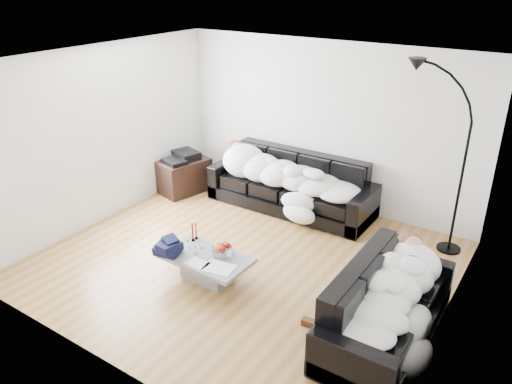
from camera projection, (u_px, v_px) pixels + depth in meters
The scene contains 24 objects.
ground at pixel (243, 262), 6.60m from camera, with size 5.00×5.00×0.00m, color olive.
wall_back at pixel (325, 126), 7.77m from camera, with size 5.00×0.02×2.60m, color silver.
wall_left at pixel (103, 135), 7.32m from camera, with size 0.02×4.50×2.60m, color silver.
wall_right at pixel (455, 224), 4.80m from camera, with size 0.02×4.50×2.60m, color silver.
ceiling at pixel (241, 62), 5.52m from camera, with size 5.00×5.00×0.00m, color white.
sofa_back at pixel (291, 183), 7.89m from camera, with size 2.66×0.92×0.87m, color black.
sofa_right at pixel (388, 304), 5.12m from camera, with size 1.99×0.85×0.80m, color black.
sleeper_back at pixel (290, 172), 7.77m from camera, with size 2.25×0.78×0.45m, color white, non-canonical shape.
sleeper_right at pixel (390, 286), 5.02m from camera, with size 1.70×0.72×0.42m, color white, non-canonical shape.
teal_cushion at pixel (405, 250), 5.48m from camera, with size 0.36×0.30×0.20m, color #0D535D.
coffee_table at pixel (207, 267), 6.19m from camera, with size 1.09×0.64×0.32m, color #939699.
fruit_bowl at pixel (222, 248), 6.14m from camera, with size 0.26×0.26×0.16m, color white.
wine_glass_a at pixel (202, 243), 6.26m from camera, with size 0.07×0.07×0.16m, color white.
wine_glass_b at pixel (189, 243), 6.26m from camera, with size 0.06×0.06×0.15m, color white.
wine_glass_c at pixel (196, 248), 6.13m from camera, with size 0.07×0.07×0.17m, color white.
candle_left at pixel (193, 232), 6.41m from camera, with size 0.05×0.05×0.26m, color maroon.
candle_right at pixel (196, 231), 6.47m from camera, with size 0.04×0.04×0.23m, color maroon.
newspaper_a at pixel (219, 267), 5.88m from camera, with size 0.36×0.27×0.01m, color silver.
newspaper_b at pixel (198, 263), 5.96m from camera, with size 0.27×0.19×0.01m, color silver.
navy_jacket at pixel (168, 242), 6.12m from camera, with size 0.33×0.28×0.17m, color black, non-canonical shape.
shoes at pixel (322, 322), 5.40m from camera, with size 0.39×0.28×0.09m, color #472311, non-canonical shape.
av_cabinet at pixel (184, 176), 8.57m from camera, with size 0.57×0.83×0.57m, color black.
stereo at pixel (182, 156), 8.42m from camera, with size 0.44×0.34×0.13m, color black.
floor_lamp at pixel (462, 175), 6.43m from camera, with size 0.81×0.32×2.22m, color black, non-canonical shape.
Camera 1 is at (3.25, -4.60, 3.56)m, focal length 35.00 mm.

